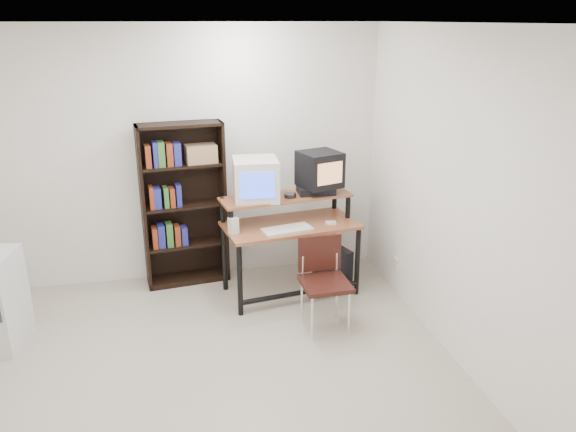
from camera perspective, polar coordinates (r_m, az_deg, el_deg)
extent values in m
cube|color=#BEB29E|center=(4.52, -8.18, -16.44)|extent=(4.00, 4.00, 0.01)
cube|color=white|center=(3.67, -10.21, 18.73)|extent=(4.00, 4.00, 0.01)
cube|color=white|center=(5.82, -10.33, 5.93)|extent=(4.00, 0.01, 2.60)
cube|color=white|center=(2.14, -5.52, -19.03)|extent=(4.00, 0.01, 2.60)
cube|color=white|center=(4.46, 17.47, 1.20)|extent=(0.01, 4.00, 2.60)
cube|color=#985631|center=(5.48, 0.24, -0.93)|extent=(1.37, 0.83, 0.03)
cube|color=#985631|center=(5.51, -0.23, 1.94)|extent=(1.33, 0.57, 0.02)
cylinder|color=black|center=(5.20, -4.91, -6.48)|extent=(0.05, 0.05, 0.72)
cylinder|color=black|center=(5.61, 7.06, -4.56)|extent=(0.05, 0.05, 0.72)
cylinder|color=black|center=(5.65, -6.53, -2.91)|extent=(0.05, 0.05, 0.98)
cylinder|color=black|center=(6.03, 4.66, -1.38)|extent=(0.05, 0.05, 0.98)
cylinder|color=black|center=(5.48, 1.29, -7.79)|extent=(1.20, 0.23, 0.05)
cube|color=silver|center=(5.40, -3.32, 3.74)|extent=(0.45, 0.45, 0.40)
cube|color=blue|center=(5.19, -3.10, 3.10)|extent=(0.32, 0.03, 0.25)
cube|color=black|center=(5.60, 2.84, 2.62)|extent=(0.37, 0.28, 0.08)
cube|color=black|center=(5.56, 3.23, 4.76)|extent=(0.46, 0.45, 0.35)
cube|color=tan|center=(5.41, 4.30, 4.33)|extent=(0.27, 0.09, 0.21)
cylinder|color=#26262B|center=(5.46, 0.22, 2.05)|extent=(0.16, 0.16, 0.05)
cube|color=silver|center=(5.30, -0.09, -1.45)|extent=(0.50, 0.30, 0.03)
cube|color=black|center=(5.49, 4.27, -0.91)|extent=(0.27, 0.25, 0.01)
cube|color=white|center=(5.49, 4.37, -0.72)|extent=(0.11, 0.07, 0.03)
cube|color=silver|center=(5.23, -5.56, -1.06)|extent=(0.10, 0.10, 0.17)
cube|color=black|center=(5.85, 4.52, -5.02)|extent=(0.33, 0.49, 0.42)
cube|color=black|center=(4.94, 3.81, -6.89)|extent=(0.42, 0.42, 0.04)
cube|color=black|center=(5.01, 3.23, -3.77)|extent=(0.39, 0.05, 0.33)
cylinder|color=silver|center=(4.86, 2.45, -10.38)|extent=(0.02, 0.02, 0.42)
cylinder|color=silver|center=(4.96, 6.20, -9.88)|extent=(0.02, 0.02, 0.42)
cylinder|color=silver|center=(5.14, 1.41, -8.60)|extent=(0.02, 0.02, 0.42)
cylinder|color=silver|center=(5.23, 4.96, -8.16)|extent=(0.02, 0.02, 0.42)
cube|color=black|center=(5.74, -14.49, 0.63)|extent=(0.06, 0.28, 1.68)
cube|color=black|center=(5.85, -6.61, 1.48)|extent=(0.06, 0.28, 1.68)
cube|color=black|center=(5.90, -10.72, 1.44)|extent=(0.83, 0.12, 1.68)
cube|color=black|center=(5.58, -11.04, 9.11)|extent=(0.87, 0.38, 0.03)
cube|color=black|center=(6.08, -10.05, -6.18)|extent=(0.87, 0.38, 0.06)
cube|color=black|center=(5.93, -10.27, -2.78)|extent=(0.80, 0.35, 0.03)
cube|color=black|center=(5.78, -10.52, 1.06)|extent=(0.80, 0.35, 0.02)
cube|color=black|center=(5.67, -10.78, 5.09)|extent=(0.80, 0.35, 0.02)
cube|color=#9C714F|center=(5.67, -8.84, 6.28)|extent=(0.32, 0.24, 0.18)
cube|color=beige|center=(5.77, 10.87, -4.75)|extent=(0.02, 0.08, 0.12)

